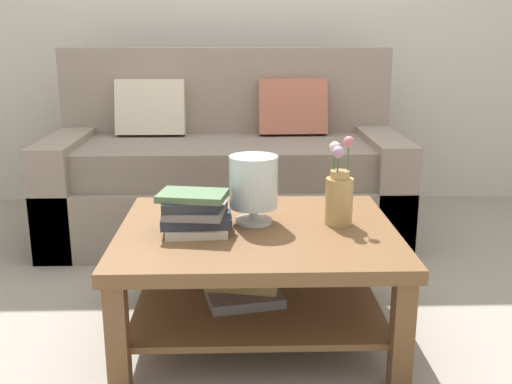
# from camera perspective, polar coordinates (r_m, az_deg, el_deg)

# --- Properties ---
(ground_plane) EXTENTS (10.00, 10.00, 0.00)m
(ground_plane) POSITION_cam_1_polar(r_m,az_deg,el_deg) (2.78, -0.38, -9.57)
(ground_plane) COLOR gray
(back_wall) EXTENTS (6.40, 0.12, 2.70)m
(back_wall) POSITION_cam_1_polar(r_m,az_deg,el_deg) (4.18, -0.95, 17.77)
(back_wall) COLOR beige
(back_wall) RESTS_ON ground
(couch) EXTENTS (1.96, 0.90, 1.06)m
(couch) POSITION_cam_1_polar(r_m,az_deg,el_deg) (3.48, -2.85, 1.90)
(couch) COLOR gray
(couch) RESTS_ON ground
(coffee_table) EXTENTS (1.05, 0.87, 0.44)m
(coffee_table) POSITION_cam_1_polar(r_m,az_deg,el_deg) (2.32, 0.01, -6.31)
(coffee_table) COLOR brown
(coffee_table) RESTS_ON ground
(book_stack_main) EXTENTS (0.28, 0.24, 0.15)m
(book_stack_main) POSITION_cam_1_polar(r_m,az_deg,el_deg) (2.22, -5.88, -1.95)
(book_stack_main) COLOR beige
(book_stack_main) RESTS_ON coffee_table
(glass_hurricane_vase) EXTENTS (0.19, 0.19, 0.26)m
(glass_hurricane_vase) POSITION_cam_1_polar(r_m,az_deg,el_deg) (2.29, -0.23, 0.80)
(glass_hurricane_vase) COLOR silver
(glass_hurricane_vase) RESTS_ON coffee_table
(flower_pitcher) EXTENTS (0.11, 0.11, 0.34)m
(flower_pitcher) POSITION_cam_1_polar(r_m,az_deg,el_deg) (2.31, 7.92, -0.22)
(flower_pitcher) COLOR tan
(flower_pitcher) RESTS_ON coffee_table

